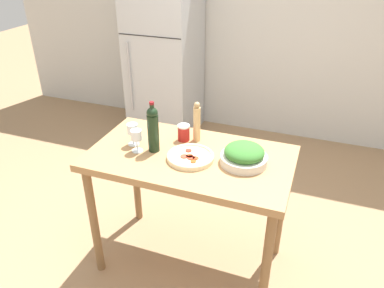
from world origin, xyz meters
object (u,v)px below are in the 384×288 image
object	(u,v)px
refrigerator	(165,63)
salad_bowl	(244,155)
pepper_mill	(197,122)
salt_canister	(184,133)
wine_glass_near	(136,136)
wine_bottle	(153,128)
wine_glass_far	(132,130)
homemade_pizza	(190,157)

from	to	relation	value
refrigerator	salad_bowl	distance (m)	2.30
pepper_mill	salt_canister	world-z (taller)	pepper_mill
wine_glass_near	wine_bottle	bearing A→B (deg)	25.37
wine_glass_far	wine_bottle	bearing A→B (deg)	-6.48
refrigerator	wine_glass_far	bearing A→B (deg)	-72.00
salt_canister	refrigerator	bearing A→B (deg)	117.63
wine_bottle	salt_canister	distance (m)	0.25
salt_canister	homemade_pizza	bearing A→B (deg)	-59.13
wine_glass_far	wine_glass_near	bearing A→B (deg)	-45.35
refrigerator	homemade_pizza	distance (m)	2.19
wine_glass_near	salt_canister	size ratio (longest dim) A/B	1.34
pepper_mill	salt_canister	distance (m)	0.12
wine_glass_near	pepper_mill	xyz separation A→B (m)	(0.30, 0.26, 0.03)
wine_bottle	pepper_mill	xyz separation A→B (m)	(0.21, 0.22, -0.02)
pepper_mill	salt_canister	xyz separation A→B (m)	(-0.08, -0.03, -0.08)
salad_bowl	salt_canister	bearing A→B (deg)	161.62
wine_bottle	salt_canister	size ratio (longest dim) A/B	3.03
salad_bowl	salt_canister	world-z (taller)	salad_bowl
wine_glass_near	homemade_pizza	bearing A→B (deg)	4.12
homemade_pizza	salt_canister	xyz separation A→B (m)	(-0.13, 0.21, 0.04)
refrigerator	pepper_mill	bearing A→B (deg)	-59.86
wine_glass_near	pepper_mill	bearing A→B (deg)	40.91
pepper_mill	homemade_pizza	world-z (taller)	pepper_mill
homemade_pizza	refrigerator	bearing A→B (deg)	118.00
wine_glass_far	pepper_mill	distance (m)	0.42
wine_glass_near	salt_canister	xyz separation A→B (m)	(0.22, 0.24, -0.05)
pepper_mill	wine_glass_near	bearing A→B (deg)	-139.09
wine_glass_far	homemade_pizza	size ratio (longest dim) A/B	0.51
pepper_mill	homemade_pizza	bearing A→B (deg)	-79.50
homemade_pizza	salt_canister	bearing A→B (deg)	120.87
wine_glass_near	wine_glass_far	size ratio (longest dim) A/B	1.00
wine_bottle	homemade_pizza	world-z (taller)	wine_bottle
wine_glass_far	salt_canister	distance (m)	0.34
wine_glass_near	salt_canister	distance (m)	0.33
wine_glass_near	salad_bowl	bearing A→B (deg)	7.74
refrigerator	salad_bowl	world-z (taller)	refrigerator
wine_glass_near	salad_bowl	world-z (taller)	wine_glass_near
pepper_mill	homemade_pizza	size ratio (longest dim) A/B	0.95
refrigerator	wine_glass_far	distance (m)	1.99
wine_bottle	pepper_mill	distance (m)	0.30
pepper_mill	wine_glass_far	bearing A→B (deg)	-151.35
wine_glass_far	homemade_pizza	world-z (taller)	wine_glass_far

